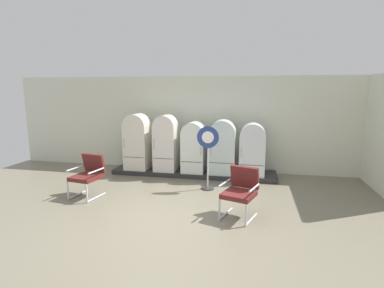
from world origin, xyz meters
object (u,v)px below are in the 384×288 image
object	(u,v)px
refrigerator_3	(222,146)
armchair_right	(241,189)
refrigerator_4	(252,148)
armchair_left	(88,173)
refrigerator_2	(194,145)
sign_stand	(208,156)
refrigerator_0	(137,140)
refrigerator_1	(166,141)

from	to	relation	value
refrigerator_3	armchair_right	bearing A→B (deg)	-76.39
refrigerator_4	armchair_left	xyz separation A→B (m)	(-3.67, -2.11, -0.33)
refrigerator_4	refrigerator_2	bearing A→B (deg)	179.99
armchair_left	sign_stand	xyz separation A→B (m)	(2.61, 1.01, 0.30)
sign_stand	refrigerator_2	bearing A→B (deg)	116.95
refrigerator_2	armchair_right	world-z (taller)	refrigerator_2
refrigerator_0	refrigerator_2	bearing A→B (deg)	1.17
refrigerator_1	refrigerator_4	size ratio (longest dim) A/B	1.13
refrigerator_2	refrigerator_1	bearing A→B (deg)	-176.46
refrigerator_4	sign_stand	distance (m)	1.53
refrigerator_2	refrigerator_4	bearing A→B (deg)	-0.01
refrigerator_2	refrigerator_4	distance (m)	1.62
refrigerator_1	armchair_left	bearing A→B (deg)	-121.08
refrigerator_3	refrigerator_4	bearing A→B (deg)	3.38
armchair_right	sign_stand	size ratio (longest dim) A/B	0.61
refrigerator_2	armchair_left	bearing A→B (deg)	-134.17
armchair_left	armchair_right	bearing A→B (deg)	-7.54
armchair_right	sign_stand	world-z (taller)	sign_stand
refrigerator_0	refrigerator_1	xyz separation A→B (m)	(0.86, -0.02, -0.01)
refrigerator_0	refrigerator_1	size ratio (longest dim) A/B	1.01
refrigerator_0	refrigerator_3	world-z (taller)	refrigerator_0
refrigerator_0	refrigerator_4	xyz separation A→B (m)	(3.29, 0.03, -0.11)
armchair_right	refrigerator_4	bearing A→B (deg)	85.65
refrigerator_2	sign_stand	world-z (taller)	sign_stand
refrigerator_3	refrigerator_4	distance (m)	0.81
refrigerator_2	armchair_right	xyz separation A→B (m)	(1.42, -2.57, -0.34)
refrigerator_2	armchair_left	size ratio (longest dim) A/B	1.48
refrigerator_0	refrigerator_2	xyz separation A→B (m)	(1.67, 0.03, -0.11)
refrigerator_0	refrigerator_2	world-z (taller)	refrigerator_0
refrigerator_4	armchair_left	bearing A→B (deg)	-150.08
armchair_left	sign_stand	size ratio (longest dim) A/B	0.61
refrigerator_3	sign_stand	size ratio (longest dim) A/B	0.95
refrigerator_0	refrigerator_3	distance (m)	2.49
refrigerator_0	refrigerator_4	world-z (taller)	refrigerator_0
refrigerator_3	armchair_right	distance (m)	2.62
refrigerator_2	sign_stand	distance (m)	1.24
refrigerator_0	armchair_right	xyz separation A→B (m)	(3.10, -2.54, -0.44)
refrigerator_1	refrigerator_3	bearing A→B (deg)	0.07
refrigerator_0	refrigerator_3	bearing A→B (deg)	-0.32
refrigerator_1	refrigerator_4	xyz separation A→B (m)	(2.43, 0.05, -0.10)
refrigerator_4	armchair_right	bearing A→B (deg)	-94.35
refrigerator_4	armchair_right	xyz separation A→B (m)	(-0.20, -2.57, -0.33)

